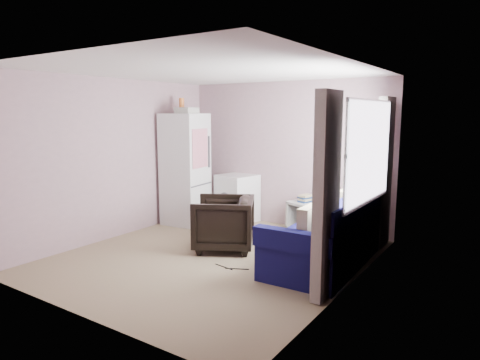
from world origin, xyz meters
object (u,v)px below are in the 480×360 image
object	(u,v)px
side_table	(305,214)
sofa	(329,239)
armchair	(223,221)
washing_machine	(237,197)
fridge	(185,168)

from	to	relation	value
side_table	sofa	distance (m)	1.56
armchair	side_table	world-z (taller)	armchair
washing_machine	sofa	world-z (taller)	sofa
side_table	sofa	xyz separation A→B (m)	(0.93, -1.26, 0.05)
fridge	side_table	world-z (taller)	fridge
armchair	sofa	size ratio (longest dim) A/B	0.40
fridge	sofa	distance (m)	3.09
side_table	fridge	bearing A→B (deg)	-162.28
armchair	washing_machine	size ratio (longest dim) A/B	0.99
sofa	fridge	bearing A→B (deg)	166.60
sofa	side_table	bearing A→B (deg)	124.53
washing_machine	sofa	bearing A→B (deg)	-17.36
armchair	washing_machine	world-z (taller)	washing_machine
side_table	washing_machine	bearing A→B (deg)	-178.79
fridge	sofa	xyz separation A→B (m)	(2.96, -0.61, -0.65)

